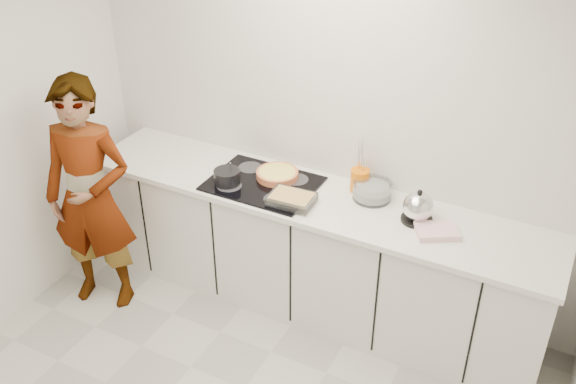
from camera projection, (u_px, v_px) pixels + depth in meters
The scene contains 12 objects.
wall_back at pixel (333, 123), 4.24m from camera, with size 3.60×0.00×2.60m, color silver.
base_cabinets at pixel (310, 253), 4.46m from camera, with size 3.20×0.58×0.87m, color silver.
countertop at pixel (311, 198), 4.22m from camera, with size 3.24×0.64×0.04m, color white.
hob at pixel (263, 184), 4.33m from camera, with size 0.72×0.54×0.01m, color black.
tart_dish at pixel (277, 174), 4.37m from camera, with size 0.37×0.37×0.05m.
saucepan at pixel (227, 177), 4.29m from camera, with size 0.22×0.22×0.17m.
baking_dish at pixel (292, 199), 4.09m from camera, with size 0.30×0.23×0.06m.
mixing_bowl at pixel (372, 191), 4.15m from camera, with size 0.28×0.28×0.12m.
tea_towel at pixel (437, 231), 3.83m from camera, with size 0.24×0.18×0.04m, color white.
kettle at pixel (418, 208), 3.91m from camera, with size 0.24×0.24×0.22m.
utensil_crock at pixel (360, 180), 4.22m from camera, with size 0.12×0.12×0.16m, color orange.
cook at pixel (90, 198), 4.30m from camera, with size 0.62×0.41×1.70m, color silver.
Camera 1 is at (1.51, -1.96, 3.14)m, focal length 40.00 mm.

